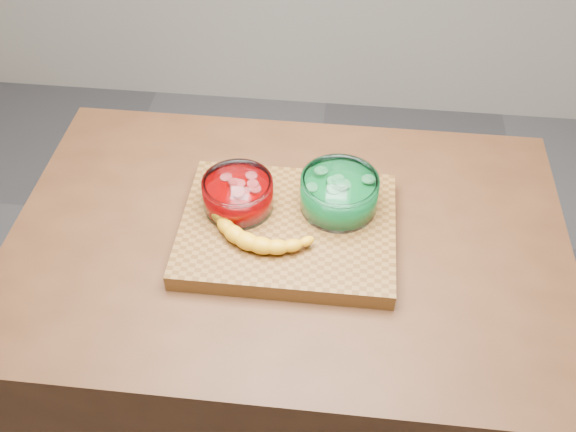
# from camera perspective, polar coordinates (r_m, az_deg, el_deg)

# --- Properties ---
(ground) EXTENTS (3.50, 3.50, 0.00)m
(ground) POSITION_cam_1_polar(r_m,az_deg,el_deg) (2.13, -0.00, -18.40)
(ground) COLOR #555459
(ground) RESTS_ON ground
(counter) EXTENTS (1.20, 0.80, 0.90)m
(counter) POSITION_cam_1_polar(r_m,az_deg,el_deg) (1.73, -0.00, -11.87)
(counter) COLOR #4C2B16
(counter) RESTS_ON ground
(cutting_board) EXTENTS (0.45, 0.35, 0.04)m
(cutting_board) POSITION_cam_1_polar(r_m,az_deg,el_deg) (1.36, -0.00, -1.18)
(cutting_board) COLOR brown
(cutting_board) RESTS_ON counter
(bowl_red) EXTENTS (0.15, 0.15, 0.07)m
(bowl_red) POSITION_cam_1_polar(r_m,az_deg,el_deg) (1.36, -4.47, 1.94)
(bowl_red) COLOR white
(bowl_red) RESTS_ON cutting_board
(bowl_green) EXTENTS (0.17, 0.17, 0.08)m
(bowl_green) POSITION_cam_1_polar(r_m,az_deg,el_deg) (1.36, 4.56, 2.03)
(bowl_green) COLOR white
(bowl_green) RESTS_ON cutting_board
(banana) EXTENTS (0.25, 0.16, 0.04)m
(banana) POSITION_cam_1_polar(r_m,az_deg,el_deg) (1.32, -2.42, -0.96)
(banana) COLOR orange
(banana) RESTS_ON cutting_board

